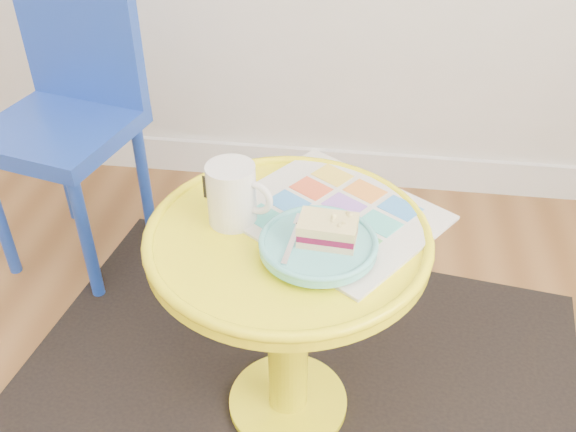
# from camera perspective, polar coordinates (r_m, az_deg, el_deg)

# --- Properties ---
(rug) EXTENTS (1.45, 1.28, 0.01)m
(rug) POSITION_cam_1_polar(r_m,az_deg,el_deg) (1.53, 0.00, -16.36)
(rug) COLOR black
(rug) RESTS_ON ground
(side_table) EXTENTS (0.53, 0.53, 0.50)m
(side_table) POSITION_cam_1_polar(r_m,az_deg,el_deg) (1.27, 0.00, -6.59)
(side_table) COLOR yellow
(side_table) RESTS_ON ground
(chair) EXTENTS (0.43, 0.43, 0.80)m
(chair) POSITION_cam_1_polar(r_m,az_deg,el_deg) (1.81, -18.92, 9.45)
(chair) COLOR #193BA8
(chair) RESTS_ON ground
(newspaper) EXTENTS (0.48, 0.46, 0.01)m
(newspaper) POSITION_cam_1_polar(r_m,az_deg,el_deg) (1.22, 4.02, 0.17)
(newspaper) COLOR silver
(newspaper) RESTS_ON side_table
(mug) EXTENTS (0.13, 0.09, 0.12)m
(mug) POSITION_cam_1_polar(r_m,az_deg,el_deg) (1.18, -4.93, 2.07)
(mug) COLOR white
(mug) RESTS_ON side_table
(plate) EXTENTS (0.21, 0.21, 0.02)m
(plate) POSITION_cam_1_polar(r_m,az_deg,el_deg) (1.12, 2.70, -2.61)
(plate) COLOR #59BCBD
(plate) RESTS_ON newspaper
(cake_slice) EXTENTS (0.10, 0.07, 0.04)m
(cake_slice) POSITION_cam_1_polar(r_m,az_deg,el_deg) (1.10, 3.55, -1.27)
(cake_slice) COLOR #D3BC8C
(cake_slice) RESTS_ON plate
(fork) EXTENTS (0.03, 0.14, 0.00)m
(fork) POSITION_cam_1_polar(r_m,az_deg,el_deg) (1.12, 0.56, -1.83)
(fork) COLOR silver
(fork) RESTS_ON plate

